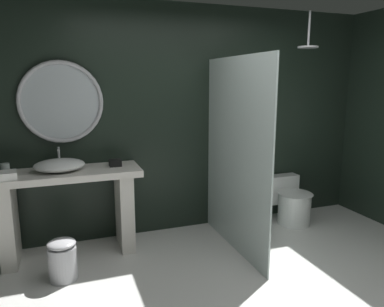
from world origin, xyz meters
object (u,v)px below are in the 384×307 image
tissue_box (115,163)px  folded_hand_towel (0,176)px  tumbler_cup (5,169)px  vessel_sink (59,165)px  toilet (291,203)px  waste_bin (63,259)px  rain_shower_head (308,44)px  round_wall_mirror (61,102)px

tissue_box → folded_hand_towel: 1.06m
tumbler_cup → vessel_sink: bearing=-5.9°
toilet → folded_hand_towel: bearing=-177.7°
tumbler_cup → waste_bin: 1.03m
tissue_box → toilet: 2.25m
rain_shower_head → waste_bin: rain_shower_head is taller
tumbler_cup → waste_bin: bearing=-50.1°
round_wall_mirror → folded_hand_towel: 0.93m
tissue_box → toilet: (2.15, -0.07, -0.67)m
tumbler_cup → toilet: 3.26m
rain_shower_head → waste_bin: 3.34m
rain_shower_head → waste_bin: (-2.69, -0.28, -1.96)m
folded_hand_towel → toilet: bearing=2.3°
vessel_sink → round_wall_mirror: (0.06, 0.23, 0.60)m
tissue_box → waste_bin: (-0.57, -0.53, -0.73)m
tumbler_cup → folded_hand_towel: bearing=-93.8°
tumbler_cup → toilet: tumbler_cup is taller
rain_shower_head → folded_hand_towel: size_ratio=1.44×
tumbler_cup → folded_hand_towel: size_ratio=0.38×
round_wall_mirror → folded_hand_towel: size_ratio=3.08×
tumbler_cup → tissue_box: (1.03, -0.02, -0.02)m
tissue_box → round_wall_mirror: round_wall_mirror is taller
tumbler_cup → round_wall_mirror: size_ratio=0.12×
tissue_box → rain_shower_head: size_ratio=0.31×
toilet → waste_bin: bearing=-170.3°
toilet → folded_hand_towel: 3.27m
vessel_sink → tumbler_cup: size_ratio=4.69×
vessel_sink → rain_shower_head: rain_shower_head is taller
vessel_sink → round_wall_mirror: round_wall_mirror is taller
tissue_box → round_wall_mirror: size_ratio=0.15×
vessel_sink → rain_shower_head: 2.94m
waste_bin → tumbler_cup: bearing=129.9°
waste_bin → folded_hand_towel: (-0.48, 0.33, 0.73)m
tissue_box → waste_bin: 1.07m
vessel_sink → tissue_box: size_ratio=3.98×
rain_shower_head → tumbler_cup: bearing=175.0°
vessel_sink → tissue_box: bearing=3.1°
vessel_sink → waste_bin: bearing=-92.9°
tissue_box → toilet: bearing=-1.8°
tumbler_cup → waste_bin: size_ratio=0.27×
toilet → waste_bin: 2.76m
round_wall_mirror → rain_shower_head: (2.61, -0.46, 0.61)m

